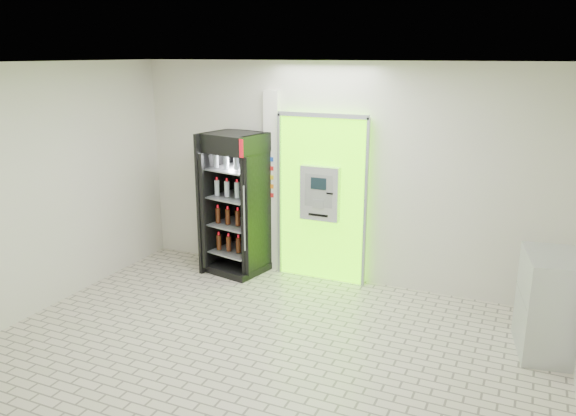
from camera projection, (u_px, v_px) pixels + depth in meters
The scene contains 6 objects.
ground at pixel (257, 361), 5.83m from camera, with size 6.00×6.00×0.00m, color #C2B3A0.
room_shell at pixel (254, 189), 5.34m from camera, with size 6.00×6.00×6.00m.
atm_assembly at pixel (322, 198), 7.72m from camera, with size 1.30×0.24×2.33m.
pillar at pixel (272, 183), 8.02m from camera, with size 0.22×0.11×2.60m.
beverage_cooler at pixel (237, 206), 8.02m from camera, with size 0.89×0.85×2.03m.
steel_cabinet at pixel (549, 305), 5.88m from camera, with size 0.68×0.90×1.09m.
Camera 1 is at (2.41, -4.61, 3.09)m, focal length 35.00 mm.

